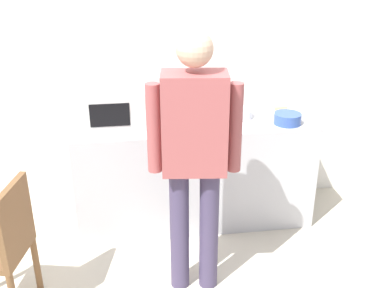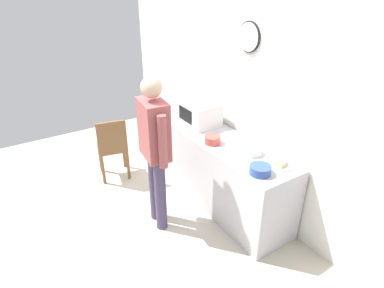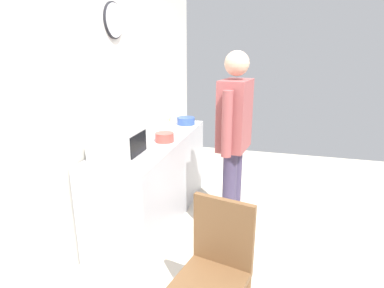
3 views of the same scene
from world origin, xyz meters
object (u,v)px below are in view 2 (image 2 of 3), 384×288
(cereal_bowl, at_px, (260,170))
(wooden_chair, at_px, (112,146))
(fork_utensil, at_px, (231,133))
(mixing_bowl, at_px, (251,151))
(sandwich_plate, at_px, (280,165))
(spoon_utensil, at_px, (222,151))
(person_standing, at_px, (155,144))
(salad_bowl, at_px, (213,140))
(microwave, at_px, (200,113))

(cereal_bowl, relative_size, wooden_chair, 0.23)
(fork_utensil, bearing_deg, mixing_bowl, -15.39)
(sandwich_plate, distance_m, spoon_utensil, 0.65)
(fork_utensil, bearing_deg, person_standing, -88.86)
(cereal_bowl, bearing_deg, sandwich_plate, 87.33)
(sandwich_plate, relative_size, salad_bowl, 1.29)
(person_standing, bearing_deg, mixing_bowl, 60.86)
(sandwich_plate, bearing_deg, wooden_chair, -152.75)
(person_standing, xyz_separation_m, wooden_chair, (-1.22, -0.08, -0.54))
(salad_bowl, relative_size, person_standing, 0.11)
(cereal_bowl, relative_size, fork_utensil, 1.29)
(sandwich_plate, xyz_separation_m, cereal_bowl, (-0.01, -0.27, 0.02))
(person_standing, bearing_deg, wooden_chair, -176.12)
(person_standing, bearing_deg, spoon_utensil, 66.06)
(mixing_bowl, bearing_deg, person_standing, -119.14)
(salad_bowl, distance_m, person_standing, 0.73)
(sandwich_plate, bearing_deg, fork_utensil, 175.09)
(sandwich_plate, height_order, wooden_chair, sandwich_plate)
(cereal_bowl, distance_m, fork_utensil, 0.96)
(mixing_bowl, distance_m, person_standing, 1.07)
(wooden_chair, bearing_deg, mixing_bowl, 30.21)
(microwave, height_order, cereal_bowl, microwave)
(salad_bowl, bearing_deg, wooden_chair, -148.23)
(sandwich_plate, relative_size, cereal_bowl, 1.13)
(fork_utensil, xyz_separation_m, wooden_chair, (-1.20, -1.16, -0.39))
(cereal_bowl, relative_size, spoon_utensil, 1.29)
(cereal_bowl, xyz_separation_m, spoon_utensil, (-0.56, -0.04, -0.04))
(fork_utensil, bearing_deg, microwave, -160.15)
(salad_bowl, bearing_deg, sandwich_plate, 19.20)
(mixing_bowl, xyz_separation_m, spoon_utensil, (-0.21, -0.24, -0.03))
(cereal_bowl, bearing_deg, mixing_bowl, 150.06)
(spoon_utensil, height_order, wooden_chair, wooden_chair)
(salad_bowl, xyz_separation_m, fork_utensil, (-0.09, 0.36, -0.04))
(salad_bowl, relative_size, fork_utensil, 1.13)
(salad_bowl, height_order, person_standing, person_standing)
(sandwich_plate, distance_m, person_standing, 1.34)
(microwave, relative_size, salad_bowl, 2.61)
(mixing_bowl, bearing_deg, wooden_chair, -149.79)
(fork_utensil, relative_size, wooden_chair, 0.18)
(fork_utensil, bearing_deg, spoon_utensil, -50.00)
(fork_utensil, distance_m, wooden_chair, 1.71)
(spoon_utensil, relative_size, person_standing, 0.09)
(mixing_bowl, height_order, person_standing, person_standing)
(sandwich_plate, bearing_deg, salad_bowl, -160.80)
(microwave, xyz_separation_m, wooden_chair, (-0.74, -0.99, -0.53))
(spoon_utensil, bearing_deg, cereal_bowl, 3.86)
(microwave, relative_size, fork_utensil, 2.94)
(sandwich_plate, bearing_deg, cereal_bowl, -92.67)
(sandwich_plate, distance_m, cereal_bowl, 0.27)
(spoon_utensil, relative_size, wooden_chair, 0.18)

